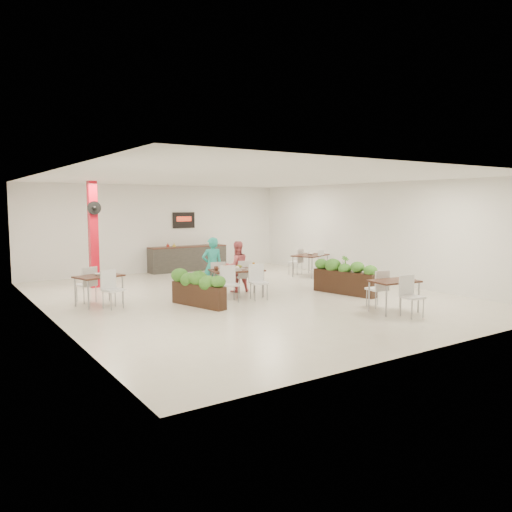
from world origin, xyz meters
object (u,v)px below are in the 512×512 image
(side_table_c, at_px, (394,286))
(red_column, at_px, (93,233))
(side_table_a, at_px, (99,281))
(planter_left, at_px, (198,287))
(service_counter, at_px, (188,258))
(diner_woman, at_px, (237,267))
(planter_right, at_px, (345,276))
(side_table_b, at_px, (310,258))
(diner_man, at_px, (212,266))
(main_table, at_px, (237,274))

(side_table_c, bearing_deg, red_column, 130.68)
(red_column, distance_m, side_table_a, 3.01)
(planter_left, relative_size, side_table_a, 1.03)
(service_counter, xyz_separation_m, side_table_a, (-4.66, -4.62, 0.13))
(planter_left, xyz_separation_m, side_table_a, (-2.00, 1.49, 0.13))
(diner_woman, height_order, planter_right, diner_woman)
(red_column, xyz_separation_m, diner_woman, (3.18, -3.04, -0.91))
(planter_right, bearing_deg, diner_woman, 139.98)
(side_table_b, height_order, side_table_c, same)
(planter_right, xyz_separation_m, side_table_c, (-0.67, -2.35, 0.11))
(diner_man, height_order, planter_right, diner_man)
(diner_man, relative_size, side_table_c, 0.97)
(main_table, relative_size, planter_right, 0.91)
(red_column, bearing_deg, side_table_a, -103.57)
(diner_man, bearing_deg, side_table_b, -152.28)
(red_column, xyz_separation_m, service_counter, (4.00, 1.86, -1.15))
(service_counter, bearing_deg, red_column, -155.00)
(planter_left, distance_m, planter_right, 4.25)
(planter_left, bearing_deg, service_counter, 66.46)
(main_table, distance_m, side_table_c, 4.20)
(side_table_b, bearing_deg, red_column, 143.79)
(planter_right, xyz_separation_m, side_table_a, (-6.19, 2.24, 0.11))
(side_table_b, bearing_deg, diner_woman, 176.62)
(planter_right, relative_size, side_table_c, 1.21)
(main_table, distance_m, side_table_a, 3.56)
(planter_right, bearing_deg, diner_man, 147.97)
(side_table_c, bearing_deg, diner_man, 127.01)
(red_column, height_order, side_table_c, red_column)
(side_table_b, bearing_deg, side_table_c, -133.22)
(red_column, distance_m, service_counter, 4.56)
(side_table_a, bearing_deg, main_table, -31.25)
(side_table_c, bearing_deg, main_table, 126.82)
(service_counter, xyz_separation_m, diner_woman, (-0.81, -4.90, 0.24))
(planter_left, bearing_deg, side_table_a, 143.39)
(main_table, bearing_deg, diner_man, 120.82)
(diner_woman, bearing_deg, diner_man, 11.92)
(red_column, xyz_separation_m, side_table_b, (6.99, -1.73, -1.01))
(red_column, xyz_separation_m, main_table, (2.77, -3.69, -1.01))
(side_table_a, relative_size, side_table_b, 1.01)
(planter_left, bearing_deg, diner_man, 49.02)
(planter_right, height_order, side_table_b, planter_right)
(service_counter, distance_m, side_table_b, 4.68)
(main_table, relative_size, planter_left, 1.06)
(diner_man, relative_size, diner_woman, 1.10)
(main_table, bearing_deg, side_table_b, 24.88)
(diner_man, distance_m, diner_woman, 0.80)
(main_table, height_order, planter_left, main_table)
(planter_right, bearing_deg, side_table_b, 65.72)
(service_counter, xyz_separation_m, planter_right, (1.52, -6.86, 0.02))
(main_table, bearing_deg, red_column, 126.92)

